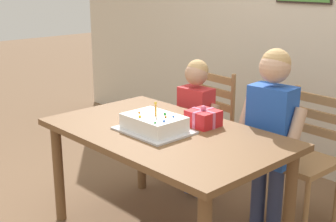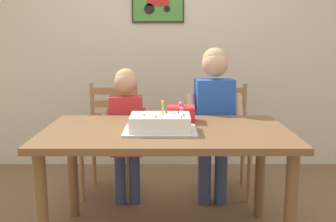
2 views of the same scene
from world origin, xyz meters
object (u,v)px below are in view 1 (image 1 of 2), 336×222
at_px(birthday_cake, 154,124).
at_px(child_older, 271,123).
at_px(chair_left, 203,126).
at_px(dining_table, 165,145).
at_px(gift_box_red_large, 203,118).
at_px(chair_right, 304,158).
at_px(child_younger, 196,115).

xyz_separation_m(birthday_cake, child_older, (0.40, 0.66, -0.04)).
bearing_deg(chair_left, child_older, -17.09).
distance_m(dining_table, child_older, 0.71).
relative_size(gift_box_red_large, chair_left, 0.20).
bearing_deg(chair_right, birthday_cake, -119.22).
bearing_deg(gift_box_red_large, child_younger, 138.54).
xyz_separation_m(child_older, child_younger, (-0.68, 0.00, -0.10)).
relative_size(gift_box_red_large, child_older, 0.15).
height_order(dining_table, birthday_cake, birthday_cake).
height_order(child_older, child_younger, child_older).
height_order(dining_table, chair_right, chair_right).
bearing_deg(chair_right, gift_box_red_large, -121.42).
bearing_deg(gift_box_red_large, birthday_cake, -114.37).
bearing_deg(child_older, dining_table, -121.18).
height_order(birthday_cake, gift_box_red_large, birthday_cake).
bearing_deg(gift_box_red_large, dining_table, -112.14).
xyz_separation_m(birthday_cake, gift_box_red_large, (0.14, 0.30, 0.00)).
height_order(birthday_cake, child_older, child_older).
bearing_deg(child_older, birthday_cake, -121.34).
bearing_deg(chair_right, chair_left, -179.99).
relative_size(chair_left, chair_right, 1.00).
xyz_separation_m(birthday_cake, chair_right, (0.51, 0.92, -0.33)).
xyz_separation_m(birthday_cake, chair_left, (-0.43, 0.92, -0.33)).
bearing_deg(dining_table, birthday_cake, -123.01).
xyz_separation_m(chair_left, child_younger, (0.16, -0.26, 0.19)).
height_order(chair_left, child_older, child_older).
xyz_separation_m(dining_table, chair_left, (-0.47, 0.86, -0.18)).
distance_m(dining_table, chair_left, 1.00).
xyz_separation_m(gift_box_red_large, chair_right, (0.38, 0.62, -0.33)).
relative_size(dining_table, gift_box_red_large, 8.27).
height_order(chair_right, child_younger, child_younger).
relative_size(birthday_cake, chair_left, 0.48).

